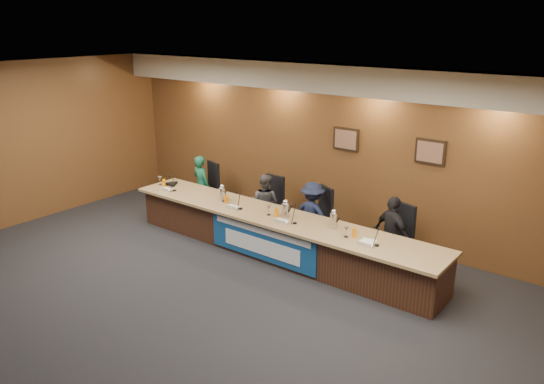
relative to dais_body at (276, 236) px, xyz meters
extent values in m
plane|color=black|center=(0.00, -2.40, -0.35)|extent=(10.00, 10.00, 0.00)
cube|color=silver|center=(0.00, -2.40, 2.85)|extent=(10.00, 8.00, 0.04)
cube|color=brown|center=(0.00, 1.60, 1.25)|extent=(10.00, 0.04, 3.20)
cube|color=beige|center=(0.00, 1.35, 2.60)|extent=(10.00, 0.50, 0.50)
cube|color=#381F13|center=(0.00, 0.00, 0.00)|extent=(6.00, 0.80, 0.70)
cube|color=#95774C|center=(0.00, -0.05, 0.38)|extent=(6.10, 0.95, 0.05)
cube|color=navy|center=(0.00, -0.41, 0.03)|extent=(2.20, 0.02, 0.65)
cube|color=silver|center=(0.00, -0.43, 0.23)|extent=(2.00, 0.01, 0.10)
cube|color=silver|center=(0.00, -0.43, -0.05)|extent=(1.60, 0.01, 0.28)
cube|color=black|center=(0.40, 1.57, 1.50)|extent=(0.52, 0.04, 0.42)
cube|color=black|center=(2.00, 1.57, 1.50)|extent=(0.52, 0.04, 0.42)
imported|color=#14563D|center=(-2.52, 0.69, 0.28)|extent=(0.51, 0.39, 1.26)
imported|color=#454449|center=(-0.81, 0.69, 0.23)|extent=(0.63, 0.53, 1.17)
imported|color=#121932|center=(0.28, 0.69, 0.26)|extent=(0.80, 0.48, 1.21)
imported|color=black|center=(1.83, 0.69, 0.28)|extent=(0.80, 0.57, 1.26)
cube|color=black|center=(-2.52, 0.79, 0.13)|extent=(0.60, 0.60, 0.08)
cube|color=black|center=(-0.81, 0.79, 0.13)|extent=(0.49, 0.49, 0.08)
cube|color=black|center=(0.28, 0.79, 0.13)|extent=(0.64, 0.64, 0.08)
cube|color=black|center=(1.83, 0.79, 0.13)|extent=(0.60, 0.60, 0.08)
cube|color=white|center=(-2.50, -0.31, 0.45)|extent=(0.24, 0.08, 0.10)
cylinder|color=black|center=(-2.37, -0.18, 0.41)|extent=(0.07, 0.07, 0.02)
cylinder|color=#FF8200|center=(-2.75, -0.11, 0.47)|extent=(0.06, 0.06, 0.15)
cylinder|color=silver|center=(-2.90, -0.09, 0.49)|extent=(0.08, 0.08, 0.18)
cube|color=white|center=(-0.80, -0.28, 0.45)|extent=(0.24, 0.08, 0.10)
cylinder|color=black|center=(-0.66, -0.18, 0.41)|extent=(0.07, 0.07, 0.02)
cylinder|color=#FF8200|center=(-1.08, -0.10, 0.47)|extent=(0.06, 0.06, 0.15)
cylinder|color=silver|center=(-1.17, -0.06, 0.49)|extent=(0.08, 0.08, 0.18)
cube|color=white|center=(0.30, -0.30, 0.45)|extent=(0.24, 0.08, 0.10)
cylinder|color=black|center=(0.50, -0.16, 0.41)|extent=(0.07, 0.07, 0.02)
cylinder|color=#FF8200|center=(0.06, -0.09, 0.47)|extent=(0.06, 0.06, 0.15)
cylinder|color=silver|center=(-0.09, -0.10, 0.49)|extent=(0.08, 0.08, 0.18)
cube|color=white|center=(1.84, -0.29, 0.45)|extent=(0.24, 0.08, 0.10)
cylinder|color=black|center=(1.98, -0.15, 0.41)|extent=(0.07, 0.07, 0.02)
cylinder|color=#FF8200|center=(1.55, -0.06, 0.47)|extent=(0.06, 0.06, 0.15)
cylinder|color=silver|center=(1.45, -0.14, 0.49)|extent=(0.08, 0.08, 0.18)
cylinder|color=silver|center=(-1.25, -0.01, 0.52)|extent=(0.12, 0.12, 0.24)
cylinder|color=silver|center=(0.20, -0.01, 0.52)|extent=(0.13, 0.13, 0.24)
cylinder|color=silver|center=(1.11, 0.05, 0.53)|extent=(0.12, 0.12, 0.26)
cylinder|color=black|center=(-2.70, 0.04, 0.43)|extent=(0.32, 0.32, 0.05)
cube|color=white|center=(1.80, -0.12, 0.40)|extent=(0.26, 0.33, 0.01)
camera|label=1|loc=(5.17, -6.77, 3.57)|focal=35.00mm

